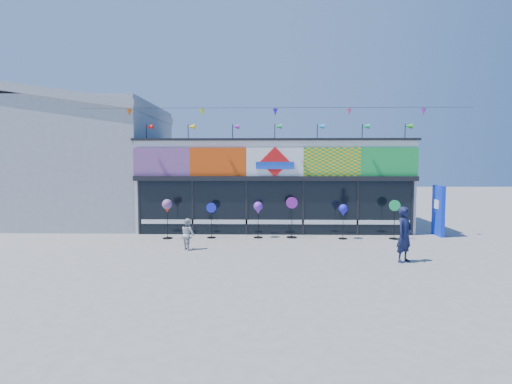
{
  "coord_description": "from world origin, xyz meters",
  "views": [
    {
      "loc": [
        -0.44,
        -13.44,
        3.0
      ],
      "look_at": [
        -0.77,
        2.0,
        1.92
      ],
      "focal_mm": 28.0,
      "sensor_mm": 36.0,
      "label": 1
    }
  ],
  "objects_px": {
    "blue_sign": "(438,210)",
    "spinner_1": "(211,219)",
    "spinner_2": "(258,209)",
    "adult_man": "(405,234)",
    "child": "(188,234)",
    "spinner_0": "(167,207)",
    "spinner_4": "(343,211)",
    "spinner_5": "(394,218)",
    "spinner_3": "(292,216)"
  },
  "relations": [
    {
      "from": "spinner_4",
      "to": "spinner_5",
      "type": "bearing_deg",
      "value": 0.06
    },
    {
      "from": "blue_sign",
      "to": "spinner_4",
      "type": "distance_m",
      "value": 4.24
    },
    {
      "from": "adult_man",
      "to": "spinner_4",
      "type": "bearing_deg",
      "value": 66.83
    },
    {
      "from": "spinner_3",
      "to": "spinner_4",
      "type": "xyz_separation_m",
      "value": [
        2.04,
        -0.23,
        0.25
      ]
    },
    {
      "from": "spinner_2",
      "to": "spinner_3",
      "type": "xyz_separation_m",
      "value": [
        1.37,
        0.05,
        -0.31
      ]
    },
    {
      "from": "adult_man",
      "to": "child",
      "type": "relative_size",
      "value": 1.55
    },
    {
      "from": "spinner_1",
      "to": "child",
      "type": "bearing_deg",
      "value": -103.61
    },
    {
      "from": "blue_sign",
      "to": "spinner_0",
      "type": "distance_m",
      "value": 11.27
    },
    {
      "from": "blue_sign",
      "to": "spinner_5",
      "type": "bearing_deg",
      "value": -155.01
    },
    {
      "from": "spinner_0",
      "to": "spinner_4",
      "type": "bearing_deg",
      "value": 0.63
    },
    {
      "from": "blue_sign",
      "to": "spinner_3",
      "type": "bearing_deg",
      "value": -171.38
    },
    {
      "from": "spinner_4",
      "to": "spinner_5",
      "type": "xyz_separation_m",
      "value": [
        2.05,
        0.0,
        -0.29
      ]
    },
    {
      "from": "blue_sign",
      "to": "spinner_0",
      "type": "relative_size",
      "value": 1.32
    },
    {
      "from": "spinner_5",
      "to": "child",
      "type": "xyz_separation_m",
      "value": [
        -7.9,
        -2.09,
        -0.28
      ]
    },
    {
      "from": "spinner_1",
      "to": "spinner_4",
      "type": "xyz_separation_m",
      "value": [
        5.32,
        -0.11,
        0.37
      ]
    },
    {
      "from": "spinner_5",
      "to": "adult_man",
      "type": "xyz_separation_m",
      "value": [
        -0.91,
        -3.77,
        0.02
      ]
    },
    {
      "from": "blue_sign",
      "to": "spinner_4",
      "type": "height_order",
      "value": "blue_sign"
    },
    {
      "from": "spinner_2",
      "to": "spinner_5",
      "type": "xyz_separation_m",
      "value": [
        5.46,
        -0.18,
        -0.35
      ]
    },
    {
      "from": "child",
      "to": "spinner_3",
      "type": "bearing_deg",
      "value": -98.33
    },
    {
      "from": "spinner_1",
      "to": "spinner_3",
      "type": "xyz_separation_m",
      "value": [
        3.28,
        0.12,
        0.12
      ]
    },
    {
      "from": "spinner_0",
      "to": "spinner_5",
      "type": "bearing_deg",
      "value": 0.5
    },
    {
      "from": "spinner_0",
      "to": "blue_sign",
      "type": "bearing_deg",
      "value": 4.8
    },
    {
      "from": "spinner_3",
      "to": "spinner_5",
      "type": "height_order",
      "value": "spinner_3"
    },
    {
      "from": "blue_sign",
      "to": "spinner_3",
      "type": "height_order",
      "value": "blue_sign"
    },
    {
      "from": "spinner_3",
      "to": "adult_man",
      "type": "xyz_separation_m",
      "value": [
        3.18,
        -4.0,
        -0.03
      ]
    },
    {
      "from": "spinner_0",
      "to": "spinner_5",
      "type": "relative_size",
      "value": 1.01
    },
    {
      "from": "spinner_2",
      "to": "spinner_3",
      "type": "distance_m",
      "value": 1.41
    },
    {
      "from": "adult_man",
      "to": "spinner_1",
      "type": "bearing_deg",
      "value": 109.09
    },
    {
      "from": "spinner_1",
      "to": "adult_man",
      "type": "height_order",
      "value": "adult_man"
    },
    {
      "from": "blue_sign",
      "to": "spinner_3",
      "type": "relative_size",
      "value": 1.27
    },
    {
      "from": "spinner_4",
      "to": "adult_man",
      "type": "bearing_deg",
      "value": -73.25
    },
    {
      "from": "spinner_2",
      "to": "blue_sign",
      "type": "bearing_deg",
      "value": 5.18
    },
    {
      "from": "spinner_3",
      "to": "child",
      "type": "relative_size",
      "value": 1.52
    },
    {
      "from": "spinner_1",
      "to": "spinner_4",
      "type": "bearing_deg",
      "value": -1.14
    },
    {
      "from": "spinner_2",
      "to": "adult_man",
      "type": "distance_m",
      "value": 6.03
    },
    {
      "from": "spinner_5",
      "to": "adult_man",
      "type": "distance_m",
      "value": 3.88
    },
    {
      "from": "spinner_4",
      "to": "adult_man",
      "type": "relative_size",
      "value": 0.82
    },
    {
      "from": "spinner_0",
      "to": "adult_man",
      "type": "xyz_separation_m",
      "value": [
        8.21,
        -3.69,
        -0.42
      ]
    },
    {
      "from": "spinner_0",
      "to": "spinner_3",
      "type": "xyz_separation_m",
      "value": [
        5.03,
        0.3,
        -0.4
      ]
    },
    {
      "from": "spinner_1",
      "to": "spinner_3",
      "type": "height_order",
      "value": "spinner_3"
    },
    {
      "from": "spinner_0",
      "to": "child",
      "type": "height_order",
      "value": "spinner_0"
    },
    {
      "from": "spinner_3",
      "to": "spinner_4",
      "type": "relative_size",
      "value": 1.18
    },
    {
      "from": "spinner_3",
      "to": "child",
      "type": "distance_m",
      "value": 4.47
    },
    {
      "from": "spinner_1",
      "to": "blue_sign",
      "type": "bearing_deg",
      "value": 4.58
    },
    {
      "from": "spinner_1",
      "to": "spinner_3",
      "type": "relative_size",
      "value": 0.86
    },
    {
      "from": "spinner_2",
      "to": "adult_man",
      "type": "height_order",
      "value": "adult_man"
    },
    {
      "from": "blue_sign",
      "to": "child",
      "type": "distance_m",
      "value": 10.45
    },
    {
      "from": "spinner_0",
      "to": "child",
      "type": "relative_size",
      "value": 1.45
    },
    {
      "from": "spinner_1",
      "to": "spinner_3",
      "type": "distance_m",
      "value": 3.29
    },
    {
      "from": "blue_sign",
      "to": "spinner_1",
      "type": "height_order",
      "value": "blue_sign"
    }
  ]
}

